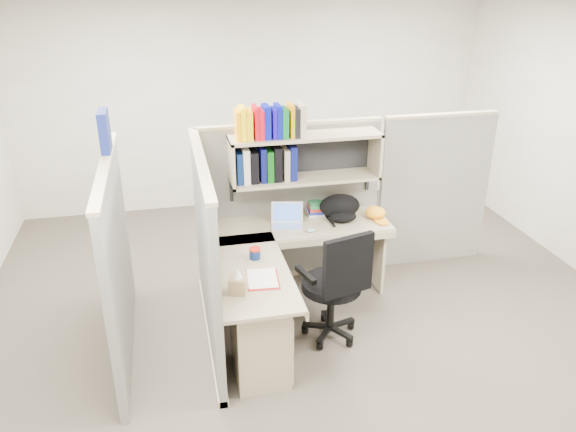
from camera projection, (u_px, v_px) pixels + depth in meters
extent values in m
plane|color=#342F28|center=(312.00, 323.00, 5.08)|extent=(6.00, 6.00, 0.00)
plane|color=#B4B0A2|center=(254.00, 103.00, 7.20)|extent=(6.00, 0.00, 6.00)
plane|color=white|center=(318.00, 6.00, 3.98)|extent=(6.00, 6.00, 0.00)
cube|color=#5F5E5A|center=(290.00, 204.00, 5.56)|extent=(1.80, 0.06, 1.60)
cube|color=tan|center=(290.00, 124.00, 5.23)|extent=(1.80, 0.08, 0.03)
cube|color=#5F5E5A|center=(207.00, 255.00, 4.58)|extent=(0.06, 1.80, 1.60)
cube|color=tan|center=(200.00, 160.00, 4.24)|extent=(0.08, 1.80, 0.03)
cube|color=#5F5E5A|center=(118.00, 264.00, 4.44)|extent=(0.06, 1.80, 1.60)
cube|color=#5F5E5A|center=(434.00, 192.00, 5.87)|extent=(1.20, 0.06, 1.60)
cube|color=navy|center=(104.00, 131.00, 4.34)|extent=(0.07, 0.27, 0.32)
cube|color=white|center=(206.00, 203.00, 4.55)|extent=(0.00, 0.21, 0.28)
cube|color=gray|center=(305.00, 136.00, 5.10)|extent=(1.40, 0.34, 0.03)
cube|color=gray|center=(305.00, 179.00, 5.26)|extent=(1.40, 0.34, 0.03)
cube|color=gray|center=(231.00, 163.00, 5.04)|extent=(0.03, 0.34, 0.44)
cube|color=gray|center=(375.00, 153.00, 5.32)|extent=(0.03, 0.34, 0.44)
cube|color=black|center=(301.00, 153.00, 5.32)|extent=(1.38, 0.01, 0.41)
cube|color=#FF9E05|center=(237.00, 125.00, 4.89)|extent=(0.03, 0.20, 0.26)
cube|color=yellow|center=(242.00, 123.00, 4.90)|extent=(0.05, 0.20, 0.29)
cube|color=#F7B505|center=(248.00, 124.00, 4.91)|extent=(0.06, 0.20, 0.26)
cube|color=#AE0613|center=(255.00, 122.00, 4.92)|extent=(0.04, 0.20, 0.29)
cube|color=#B70716|center=(260.00, 124.00, 4.94)|extent=(0.05, 0.20, 0.26)
cube|color=#050C99|center=(266.00, 122.00, 4.94)|extent=(0.06, 0.20, 0.29)
cube|color=#14059F|center=(273.00, 123.00, 4.96)|extent=(0.04, 0.20, 0.26)
cube|color=#040B8D|center=(278.00, 121.00, 4.96)|extent=(0.04, 0.20, 0.29)
cube|color=#075E20|center=(284.00, 122.00, 4.98)|extent=(0.06, 0.20, 0.26)
cube|color=orange|center=(291.00, 120.00, 4.98)|extent=(0.04, 0.20, 0.29)
cube|color=black|center=(295.00, 122.00, 5.00)|extent=(0.05, 0.20, 0.26)
cube|color=tan|center=(301.00, 120.00, 5.00)|extent=(0.06, 0.20, 0.29)
cube|color=#071A4B|center=(238.00, 166.00, 5.09)|extent=(0.05, 0.24, 0.29)
cube|color=#B8B8B8|center=(245.00, 164.00, 5.10)|extent=(0.06, 0.24, 0.32)
cube|color=black|center=(253.00, 165.00, 5.12)|extent=(0.07, 0.24, 0.29)
cube|color=#070A49|center=(262.00, 163.00, 5.13)|extent=(0.05, 0.24, 0.32)
cube|color=#09440C|center=(268.00, 164.00, 5.15)|extent=(0.06, 0.24, 0.29)
cube|color=black|center=(276.00, 162.00, 5.15)|extent=(0.07, 0.24, 0.32)
cube|color=gray|center=(285.00, 163.00, 5.18)|extent=(0.05, 0.24, 0.29)
cube|color=#080D51|center=(291.00, 161.00, 5.18)|extent=(0.06, 0.24, 0.32)
cube|color=gray|center=(297.00, 226.00, 5.30)|extent=(1.74, 0.60, 0.03)
cube|color=gray|center=(251.00, 272.00, 4.50)|extent=(0.60, 1.34, 0.03)
cube|color=gray|center=(305.00, 243.00, 5.04)|extent=(1.74, 0.02, 0.07)
cube|color=gray|center=(287.00, 272.00, 4.57)|extent=(0.02, 1.34, 0.07)
cube|color=gray|center=(259.00, 336.00, 4.34)|extent=(0.40, 0.55, 0.68)
cube|color=tan|center=(286.00, 311.00, 4.30)|extent=(0.02, 0.50, 0.16)
cube|color=tan|center=(286.00, 330.00, 4.37)|extent=(0.02, 0.50, 0.16)
cube|color=tan|center=(286.00, 353.00, 4.46)|extent=(0.02, 0.50, 0.22)
cube|color=#B2B2B7|center=(287.00, 311.00, 4.30)|extent=(0.01, 0.12, 0.01)
cube|color=gray|center=(374.00, 250.00, 5.63)|extent=(0.03, 0.55, 0.70)
cylinder|color=navy|center=(255.00, 254.00, 4.66)|extent=(0.09, 0.09, 0.08)
cylinder|color=red|center=(255.00, 249.00, 4.64)|extent=(0.10, 0.10, 0.02)
ellipsoid|color=#89ACC2|center=(311.00, 230.00, 5.14)|extent=(0.08, 0.06, 0.03)
cylinder|color=white|center=(290.00, 215.00, 5.36)|extent=(0.08, 0.08, 0.11)
cylinder|color=black|center=(331.00, 285.00, 4.70)|extent=(0.50, 0.50, 0.08)
cube|color=black|center=(348.00, 266.00, 4.39)|extent=(0.44, 0.17, 0.50)
cylinder|color=black|center=(331.00, 306.00, 4.78)|extent=(0.07, 0.07, 0.44)
cylinder|color=black|center=(330.00, 330.00, 4.89)|extent=(0.48, 0.48, 0.11)
cube|color=black|center=(306.00, 275.00, 4.53)|extent=(0.12, 0.29, 0.04)
cube|color=black|center=(358.00, 261.00, 4.74)|extent=(0.12, 0.29, 0.04)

